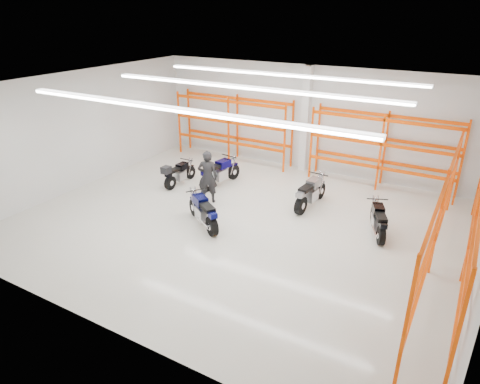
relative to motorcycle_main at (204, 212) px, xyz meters
The scene contains 12 objects.
ground 1.24m from the motorcycle_main, 48.48° to the left, with size 14.00×14.00×0.00m, color beige.
room_shell 3.01m from the motorcycle_main, 49.31° to the left, with size 14.02×12.02×4.51m.
motorcycle_main is the anchor object (origin of this frame).
motorcycle_back_a 3.78m from the motorcycle_main, 140.42° to the left, with size 0.63×1.97×1.01m.
motorcycle_back_b 3.53m from the motorcycle_main, 114.46° to the left, with size 0.82×2.27×1.12m.
motorcycle_back_c 3.98m from the motorcycle_main, 51.81° to the left, with size 0.75×2.26×1.11m.
motorcycle_back_d 5.58m from the motorcycle_main, 24.34° to the left, with size 0.97×1.92×0.99m.
standing_man 2.03m from the motorcycle_main, 119.72° to the left, with size 0.72×0.47×1.97m, color black.
structural_column 6.94m from the motorcycle_main, 83.55° to the left, with size 0.32×0.32×4.50m, color white.
pallet_racking_back_left 6.98m from the motorcycle_main, 112.68° to the left, with size 5.67×0.87×3.00m.
pallet_racking_back_right 7.68m from the motorcycle_main, 56.73° to the left, with size 5.67×0.87×3.00m.
pallet_racking_side 7.40m from the motorcycle_main, ahead, with size 0.87×9.07×3.00m.
Camera 1 is at (6.52, -11.11, 6.68)m, focal length 32.00 mm.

